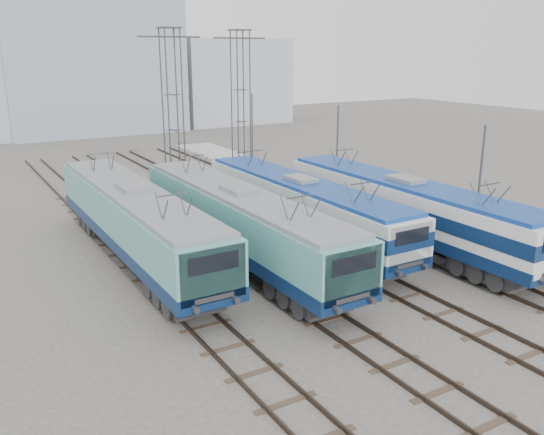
{
  "coord_description": "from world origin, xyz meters",
  "views": [
    {
      "loc": [
        -15.04,
        -17.14,
        10.59
      ],
      "look_at": [
        -0.71,
        7.0,
        2.36
      ],
      "focal_mm": 38.0,
      "sensor_mm": 36.0,
      "label": 1
    }
  ],
  "objects_px": {
    "locomotive_far_right": "(406,206)",
    "mast_front": "(478,194)",
    "catenary_tower_west": "(173,107)",
    "mast_mid": "(337,157)",
    "locomotive_far_left": "(136,219)",
    "catenary_tower_east": "(241,101)",
    "mast_rear": "(252,135)",
    "locomotive_center_right": "(302,204)",
    "locomotive_center_left": "(241,221)"
  },
  "relations": [
    {
      "from": "catenary_tower_east",
      "to": "locomotive_center_left",
      "type": "bearing_deg",
      "value": -117.91
    },
    {
      "from": "locomotive_far_left",
      "to": "locomotive_far_right",
      "type": "xyz_separation_m",
      "value": [
        13.5,
        -5.09,
        -0.02
      ]
    },
    {
      "from": "locomotive_center_left",
      "to": "mast_mid",
      "type": "bearing_deg",
      "value": 31.0
    },
    {
      "from": "mast_front",
      "to": "mast_rear",
      "type": "relative_size",
      "value": 1.0
    },
    {
      "from": "locomotive_far_left",
      "to": "catenary_tower_west",
      "type": "relative_size",
      "value": 1.57
    },
    {
      "from": "catenary_tower_east",
      "to": "mast_rear",
      "type": "distance_m",
      "value": 4.28
    },
    {
      "from": "mast_mid",
      "to": "catenary_tower_east",
      "type": "bearing_deg",
      "value": 101.86
    },
    {
      "from": "locomotive_center_right",
      "to": "mast_front",
      "type": "distance_m",
      "value": 9.32
    },
    {
      "from": "catenary_tower_east",
      "to": "mast_mid",
      "type": "height_order",
      "value": "catenary_tower_east"
    },
    {
      "from": "catenary_tower_west",
      "to": "locomotive_far_right",
      "type": "bearing_deg",
      "value": -68.12
    },
    {
      "from": "locomotive_center_right",
      "to": "mast_mid",
      "type": "distance_m",
      "value": 8.37
    },
    {
      "from": "catenary_tower_east",
      "to": "mast_rear",
      "type": "bearing_deg",
      "value": 43.6
    },
    {
      "from": "mast_front",
      "to": "mast_rear",
      "type": "distance_m",
      "value": 24.0
    },
    {
      "from": "locomotive_far_left",
      "to": "locomotive_center_left",
      "type": "relative_size",
      "value": 1.02
    },
    {
      "from": "locomotive_center_left",
      "to": "mast_front",
      "type": "xyz_separation_m",
      "value": [
        10.85,
        -5.48,
        1.2
      ]
    },
    {
      "from": "locomotive_center_left",
      "to": "locomotive_far_left",
      "type": "bearing_deg",
      "value": 148.16
    },
    {
      "from": "locomotive_far_right",
      "to": "locomotive_far_left",
      "type": "bearing_deg",
      "value": 159.36
    },
    {
      "from": "catenary_tower_west",
      "to": "mast_mid",
      "type": "distance_m",
      "value": 12.16
    },
    {
      "from": "locomotive_center_left",
      "to": "catenary_tower_west",
      "type": "distance_m",
      "value": 15.32
    },
    {
      "from": "catenary_tower_west",
      "to": "mast_mid",
      "type": "relative_size",
      "value": 1.71
    },
    {
      "from": "locomotive_far_left",
      "to": "locomotive_center_right",
      "type": "xyz_separation_m",
      "value": [
        9.0,
        -1.57,
        -0.09
      ]
    },
    {
      "from": "locomotive_center_right",
      "to": "locomotive_far_right",
      "type": "relative_size",
      "value": 0.96
    },
    {
      "from": "locomotive_center_right",
      "to": "locomotive_far_left",
      "type": "bearing_deg",
      "value": 170.08
    },
    {
      "from": "catenary_tower_west",
      "to": "mast_mid",
      "type": "height_order",
      "value": "catenary_tower_west"
    },
    {
      "from": "locomotive_far_right",
      "to": "mast_front",
      "type": "distance_m",
      "value": 3.87
    },
    {
      "from": "catenary_tower_east",
      "to": "mast_mid",
      "type": "bearing_deg",
      "value": -78.14
    },
    {
      "from": "locomotive_far_left",
      "to": "catenary_tower_east",
      "type": "height_order",
      "value": "catenary_tower_east"
    },
    {
      "from": "catenary_tower_west",
      "to": "mast_front",
      "type": "distance_m",
      "value": 22.0
    },
    {
      "from": "locomotive_center_left",
      "to": "catenary_tower_west",
      "type": "xyz_separation_m",
      "value": [
        2.25,
        14.52,
        4.34
      ]
    },
    {
      "from": "locomotive_center_right",
      "to": "locomotive_center_left",
      "type": "bearing_deg",
      "value": -164.82
    },
    {
      "from": "locomotive_far_right",
      "to": "mast_front",
      "type": "bearing_deg",
      "value": -59.88
    },
    {
      "from": "locomotive_center_right",
      "to": "locomotive_far_right",
      "type": "distance_m",
      "value": 5.71
    },
    {
      "from": "locomotive_center_right",
      "to": "mast_front",
      "type": "xyz_separation_m",
      "value": [
        6.35,
        -6.7,
        1.25
      ]
    },
    {
      "from": "locomotive_far_left",
      "to": "mast_mid",
      "type": "distance_m",
      "value": 15.84
    },
    {
      "from": "locomotive_far_right",
      "to": "catenary_tower_west",
      "type": "height_order",
      "value": "catenary_tower_west"
    },
    {
      "from": "catenary_tower_west",
      "to": "locomotive_far_left",
      "type": "bearing_deg",
      "value": -119.93
    },
    {
      "from": "mast_front",
      "to": "locomotive_center_right",
      "type": "bearing_deg",
      "value": 133.46
    },
    {
      "from": "locomotive_center_left",
      "to": "catenary_tower_east",
      "type": "xyz_separation_m",
      "value": [
        8.75,
        16.52,
        4.34
      ]
    },
    {
      "from": "locomotive_center_left",
      "to": "locomotive_far_right",
      "type": "bearing_deg",
      "value": -14.28
    },
    {
      "from": "locomotive_center_left",
      "to": "mast_front",
      "type": "bearing_deg",
      "value": -26.8
    },
    {
      "from": "catenary_tower_east",
      "to": "locomotive_far_left",
      "type": "bearing_deg",
      "value": -133.99
    },
    {
      "from": "mast_mid",
      "to": "mast_rear",
      "type": "bearing_deg",
      "value": 90.0
    },
    {
      "from": "locomotive_far_left",
      "to": "locomotive_far_right",
      "type": "distance_m",
      "value": 14.43
    },
    {
      "from": "locomotive_far_right",
      "to": "locomotive_center_left",
      "type": "bearing_deg",
      "value": 165.72
    },
    {
      "from": "locomotive_far_right",
      "to": "catenary_tower_east",
      "type": "xyz_separation_m",
      "value": [
        -0.25,
        18.81,
        4.32
      ]
    },
    {
      "from": "locomotive_center_right",
      "to": "catenary_tower_west",
      "type": "xyz_separation_m",
      "value": [
        -2.25,
        13.3,
        4.4
      ]
    },
    {
      "from": "catenary_tower_east",
      "to": "locomotive_far_right",
      "type": "bearing_deg",
      "value": -89.24
    },
    {
      "from": "locomotive_far_right",
      "to": "catenary_tower_east",
      "type": "bearing_deg",
      "value": 90.76
    },
    {
      "from": "locomotive_center_right",
      "to": "catenary_tower_west",
      "type": "relative_size",
      "value": 1.46
    },
    {
      "from": "mast_mid",
      "to": "mast_rear",
      "type": "relative_size",
      "value": 1.0
    }
  ]
}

